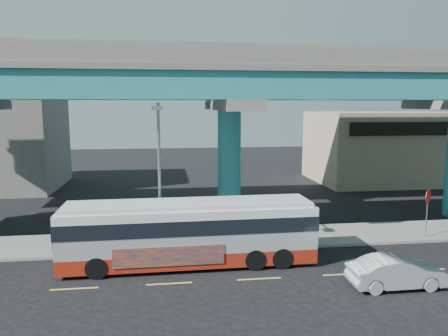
{
  "coord_description": "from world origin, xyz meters",
  "views": [
    {
      "loc": [
        -4.04,
        -18.55,
        7.74
      ],
      "look_at": [
        -1.01,
        4.0,
        4.43
      ],
      "focal_mm": 35.0,
      "sensor_mm": 36.0,
      "label": 1
    }
  ],
  "objects": [
    {
      "name": "ground",
      "position": [
        0.0,
        0.0,
        0.0
      ],
      "size": [
        120.0,
        120.0,
        0.0
      ],
      "primitive_type": "plane",
      "color": "black",
      "rests_on": "ground"
    },
    {
      "name": "sidewalk",
      "position": [
        0.0,
        5.5,
        0.07
      ],
      "size": [
        70.0,
        4.0,
        0.15
      ],
      "primitive_type": "cube",
      "color": "gray",
      "rests_on": "ground"
    },
    {
      "name": "lane_markings",
      "position": [
        -0.0,
        -0.3,
        0.01
      ],
      "size": [
        58.0,
        0.12,
        0.01
      ],
      "color": "#D8C64C",
      "rests_on": "ground"
    },
    {
      "name": "viaduct",
      "position": [
        -0.0,
        9.11,
        9.14
      ],
      "size": [
        52.0,
        12.4,
        11.7
      ],
      "color": "#236E85",
      "rests_on": "ground"
    },
    {
      "name": "building_beige",
      "position": [
        18.0,
        22.98,
        3.51
      ],
      "size": [
        14.0,
        10.23,
        7.0
      ],
      "color": "tan",
      "rests_on": "ground"
    },
    {
      "name": "transit_bus",
      "position": [
        -2.98,
        1.9,
        1.71
      ],
      "size": [
        12.21,
        2.77,
        3.12
      ],
      "rotation": [
        0.0,
        0.0,
        0.01
      ],
      "color": "maroon",
      "rests_on": "ground"
    },
    {
      "name": "sedan",
      "position": [
        5.61,
        -1.97,
        0.68
      ],
      "size": [
        1.44,
        4.12,
        1.36
      ],
      "primitive_type": "imported",
      "rotation": [
        0.0,
        0.0,
        1.57
      ],
      "color": "#B1B2B6",
      "rests_on": "ground"
    },
    {
      "name": "street_lamp",
      "position": [
        -4.39,
        3.44,
        5.16
      ],
      "size": [
        0.5,
        2.51,
        7.7
      ],
      "color": "gray",
      "rests_on": "sidewalk"
    },
    {
      "name": "stop_sign",
      "position": [
        10.83,
        4.18,
        2.2
      ],
      "size": [
        0.68,
        0.56,
        2.81
      ],
      "rotation": [
        0.0,
        0.0,
        0.29
      ],
      "color": "gray",
      "rests_on": "sidewalk"
    }
  ]
}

